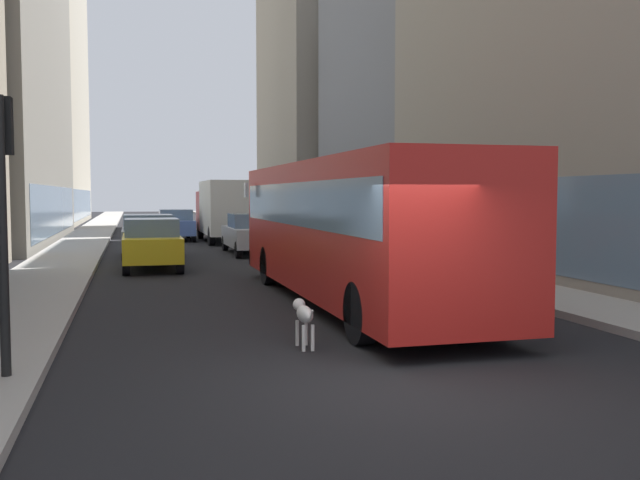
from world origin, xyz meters
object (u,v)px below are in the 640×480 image
transit_bus (350,222)px  car_silver_sedan (251,233)px  traffic_light_near (2,188)px  car_blue_hatchback (176,225)px  dalmatian_dog (304,315)px  box_truck (226,209)px  car_grey_wagon (148,235)px  car_yellow_taxi (152,244)px

transit_bus → car_silver_sedan: transit_bus is taller
transit_bus → car_silver_sedan: bearing=90.0°
traffic_light_near → car_silver_sedan: bearing=71.7°
transit_bus → traffic_light_near: bearing=-139.1°
car_blue_hatchback → dalmatian_dog: car_blue_hatchback is taller
car_silver_sedan → box_truck: box_truck is taller
transit_bus → car_grey_wagon: (-4.00, 12.90, -0.95)m
car_yellow_taxi → traffic_light_near: traffic_light_near is taller
car_blue_hatchback → dalmatian_dog: bearing=-89.2°
car_grey_wagon → traffic_light_near: size_ratio=1.26×
car_silver_sedan → traffic_light_near: size_ratio=1.37×
transit_bus → car_grey_wagon: bearing=107.2°
car_grey_wagon → car_blue_hatchback: size_ratio=0.97×
car_silver_sedan → dalmatian_dog: (-2.05, -17.26, -0.31)m
car_blue_hatchback → box_truck: 3.11m
transit_bus → car_blue_hatchback: 22.74m
car_grey_wagon → car_blue_hatchback: 9.82m
box_truck → traffic_light_near: 26.81m
traffic_light_near → transit_bus: bearing=40.9°
transit_bus → car_yellow_taxi: size_ratio=2.83×
box_truck → traffic_light_near: bearing=-103.2°
car_grey_wagon → traffic_light_near: traffic_light_near is taller
box_truck → traffic_light_near: (-6.10, -26.09, 0.77)m
transit_bus → car_silver_sedan: 13.18m
dalmatian_dog → box_truck: bearing=85.3°
car_blue_hatchback → traffic_light_near: (-3.70, -27.88, 1.61)m
transit_bus → dalmatian_dog: 4.77m
car_yellow_taxi → box_truck: box_truck is taller
car_silver_sedan → car_yellow_taxi: (-4.00, -4.96, -0.00)m
car_silver_sedan → car_yellow_taxi: 6.37m
car_grey_wagon → dalmatian_dog: car_grey_wagon is taller
car_blue_hatchback → dalmatian_dog: (0.35, -26.71, -0.31)m
car_yellow_taxi → dalmatian_dog: size_ratio=4.24×
car_yellow_taxi → box_truck: (4.00, 12.62, 0.85)m
dalmatian_dog → traffic_light_near: (-4.05, -1.17, 1.92)m
transit_bus → car_blue_hatchback: bearing=96.1°
car_yellow_taxi → car_silver_sedan: bearing=51.1°
car_grey_wagon → car_blue_hatchback: same height
car_silver_sedan → dalmatian_dog: car_silver_sedan is taller
transit_bus → traffic_light_near: traffic_light_near is taller
traffic_light_near → car_blue_hatchback: bearing=82.4°
transit_bus → box_truck: bearing=90.0°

